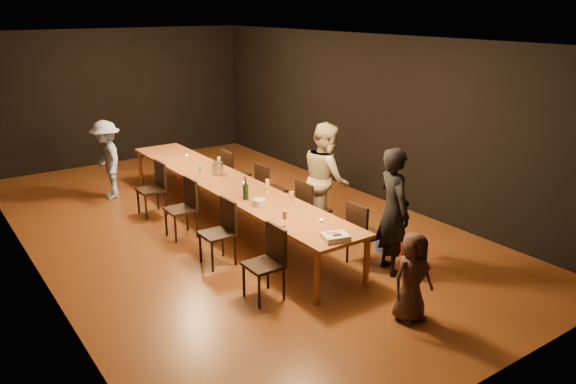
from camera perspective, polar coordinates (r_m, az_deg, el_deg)
ground at (r=9.42m, az=-5.99°, el=-3.33°), size 10.00×10.00×0.00m
room_shell at (r=8.86m, az=-6.45°, el=9.24°), size 6.04×10.04×3.02m
table at (r=9.18m, az=-6.14°, el=0.74°), size 0.90×6.00×0.75m
chair_right_0 at (r=7.90m, az=7.97°, el=-4.18°), size 0.42×0.42×0.93m
chair_right_1 at (r=8.75m, az=2.64°, el=-1.73°), size 0.42×0.42×0.93m
chair_right_2 at (r=9.67m, az=-1.69°, el=0.29°), size 0.42×0.42×0.93m
chair_right_3 at (r=10.65m, az=-5.25°, el=1.94°), size 0.42×0.42×0.93m
chair_left_0 at (r=6.94m, az=-2.50°, el=-7.33°), size 0.42×0.42×0.93m
chair_left_1 at (r=7.89m, az=-7.22°, el=-4.17°), size 0.42×0.42×0.93m
chair_left_2 at (r=8.90m, az=-10.87°, el=-1.68°), size 0.42×0.42×0.93m
chair_left_3 at (r=9.96m, az=-13.75°, el=0.29°), size 0.42×0.42×0.93m
woman_birthday at (r=7.61m, az=10.68°, el=-1.93°), size 0.59×0.73×1.74m
woman_tan at (r=8.85m, az=3.88°, el=1.40°), size 0.97×1.07×1.78m
man_blue at (r=11.00m, az=-17.89°, el=3.13°), size 0.62×1.00×1.48m
child at (r=6.62m, az=12.52°, el=-8.41°), size 0.56×0.40×1.08m
gift_bag_red at (r=8.44m, az=11.53°, el=-5.42°), size 0.22×0.15×0.24m
gift_bag_blue at (r=8.49m, az=9.90°, el=-4.86°), size 0.27×0.19×0.32m
birthday_cake at (r=6.91m, az=4.86°, el=-4.58°), size 0.37×0.33×0.07m
plate_stack at (r=8.01m, az=-2.93°, el=-1.11°), size 0.23×0.23×0.10m
champagne_bottle at (r=8.26m, az=-4.33°, el=0.38°), size 0.09×0.09×0.35m
ice_bucket at (r=9.59m, az=-7.16°, el=2.42°), size 0.20×0.20×0.21m
wineglass_0 at (r=7.29m, az=-0.32°, el=-2.68°), size 0.06×0.06×0.21m
wineglass_1 at (r=8.02m, az=0.36°, el=-0.67°), size 0.06×0.06×0.21m
wineglass_2 at (r=8.32m, az=-4.24°, el=0.00°), size 0.06×0.06×0.21m
wineglass_3 at (r=8.58m, az=-2.10°, el=0.62°), size 0.06×0.06×0.21m
wineglass_4 at (r=9.46m, az=-8.83°, el=2.11°), size 0.06×0.06×0.21m
wineglass_5 at (r=9.92m, az=-7.03°, el=2.97°), size 0.06×0.06×0.21m
tealight_near at (r=7.45m, az=3.38°, el=-2.94°), size 0.05×0.05×0.03m
tealight_mid at (r=9.01m, az=-4.51°, el=0.87°), size 0.05×0.05×0.03m
tealight_far at (r=10.81m, az=-10.23°, el=3.63°), size 0.05×0.05×0.03m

